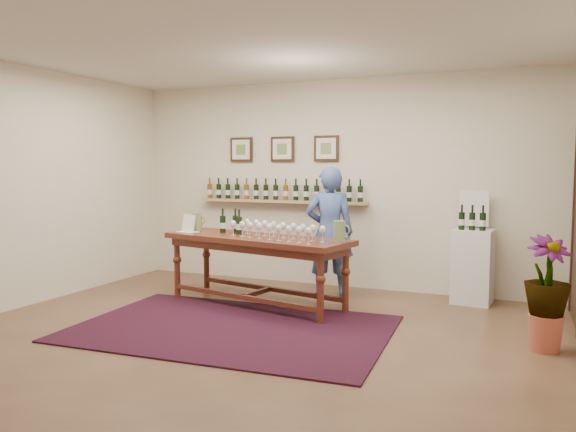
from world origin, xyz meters
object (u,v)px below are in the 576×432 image
at_px(potted_plant, 547,293).
at_px(person, 330,232).
at_px(display_pedestal, 473,266).
at_px(tasting_table, 256,247).

height_order(potted_plant, person, person).
height_order(display_pedestal, potted_plant, potted_plant).
xyz_separation_m(display_pedestal, person, (-1.69, -0.37, 0.38)).
xyz_separation_m(tasting_table, potted_plant, (3.09, -0.48, -0.18)).
bearing_deg(display_pedestal, person, -167.49).
relative_size(tasting_table, person, 1.48).
distance_m(tasting_table, potted_plant, 3.14).
height_order(display_pedestal, person, person).
bearing_deg(tasting_table, potted_plant, 3.16).
distance_m(display_pedestal, person, 1.77).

